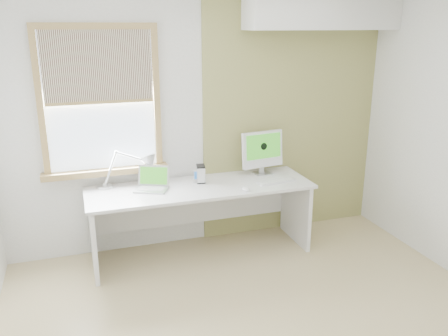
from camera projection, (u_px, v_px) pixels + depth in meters
name	position (u px, v px, depth m)	size (l,w,h in m)	color
room	(272.00, 169.00, 3.15)	(4.04, 3.54, 2.64)	tan
accent_wall	(292.00, 115.00, 5.03)	(2.00, 0.02, 2.60)	olive
soffit	(322.00, 8.00, 4.61)	(1.60, 0.40, 0.42)	white
window	(100.00, 102.00, 4.34)	(1.20, 0.14, 1.42)	olive
desk	(199.00, 202.00, 4.65)	(2.20, 0.70, 0.73)	silver
desk_lamp	(141.00, 166.00, 4.53)	(0.63, 0.26, 0.36)	silver
laptop	(152.00, 183.00, 4.45)	(0.38, 0.35, 0.21)	silver
phone_dock	(196.00, 179.00, 4.64)	(0.08, 0.08, 0.12)	silver
external_drive	(201.00, 174.00, 4.63)	(0.11, 0.15, 0.17)	silver
imac	(262.00, 150.00, 4.85)	(0.47, 0.18, 0.45)	silver
keyboard	(277.00, 181.00, 4.65)	(0.42, 0.17, 0.02)	white
mouse	(246.00, 189.00, 4.41)	(0.06, 0.10, 0.03)	white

